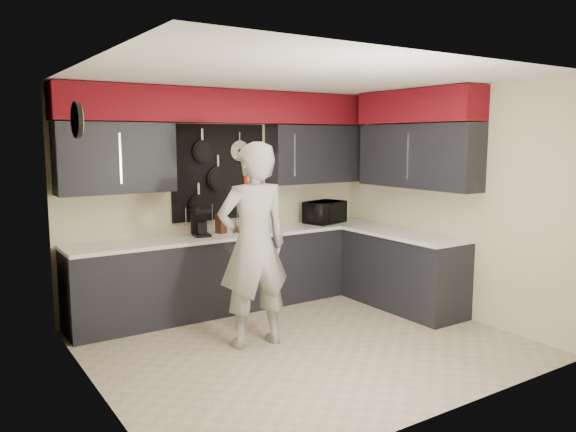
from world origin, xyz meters
TOP-DOWN VIEW (x-y plane):
  - ground at (0.00, 0.00)m, footprint 4.00×4.00m
  - back_wall_assembly at (0.01, 1.60)m, footprint 4.00×0.36m
  - right_wall_assembly at (1.85, 0.26)m, footprint 0.36×3.50m
  - left_wall_assembly at (-1.99, 0.02)m, footprint 0.05×3.50m
  - base_cabinets at (0.49, 1.13)m, footprint 3.95×2.20m
  - microwave at (1.35, 1.45)m, footprint 0.60×0.49m
  - knife_block at (-0.15, 1.49)m, footprint 0.13×0.13m
  - utensil_crock at (0.16, 1.44)m, footprint 0.12×0.12m
  - coffee_maker at (-0.43, 1.45)m, footprint 0.22×0.25m
  - person at (-0.42, 0.25)m, footprint 0.78×0.55m

SIDE VIEW (x-z plane):
  - ground at x=0.00m, z-range 0.00..0.00m
  - base_cabinets at x=0.49m, z-range 0.00..0.92m
  - utensil_crock at x=0.16m, z-range 0.92..1.07m
  - person at x=-0.42m, z-range 0.00..2.00m
  - knife_block at x=-0.15m, z-range 0.92..1.14m
  - microwave at x=1.35m, z-range 0.92..1.21m
  - coffee_maker at x=-0.43m, z-range 0.93..1.26m
  - left_wall_assembly at x=-1.99m, z-range 0.03..2.63m
  - right_wall_assembly at x=1.85m, z-range 0.64..3.24m
  - back_wall_assembly at x=0.01m, z-range 0.71..3.31m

